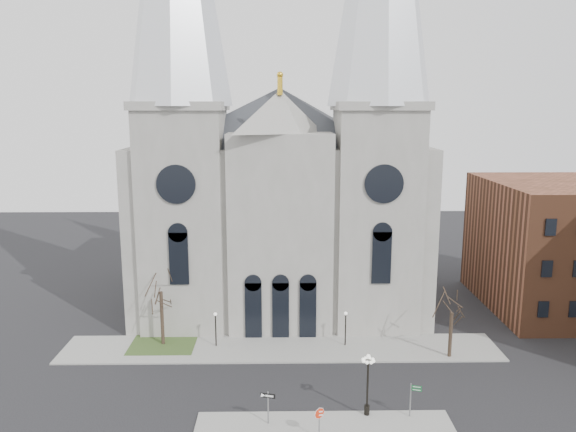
{
  "coord_description": "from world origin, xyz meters",
  "views": [
    {
      "loc": [
        -0.09,
        -37.33,
        21.96
      ],
      "look_at": [
        0.62,
        8.0,
        13.09
      ],
      "focal_mm": 35.0,
      "sensor_mm": 36.0,
      "label": 1
    }
  ],
  "objects_px": {
    "stop_sign": "(319,416)",
    "one_way_sign": "(268,402)",
    "street_name_sign": "(412,398)",
    "globe_lamp": "(368,377)"
  },
  "relations": [
    {
      "from": "stop_sign",
      "to": "globe_lamp",
      "type": "distance_m",
      "value": 4.83
    },
    {
      "from": "one_way_sign",
      "to": "stop_sign",
      "type": "bearing_deg",
      "value": -14.17
    },
    {
      "from": "street_name_sign",
      "to": "stop_sign",
      "type": "bearing_deg",
      "value": -143.92
    },
    {
      "from": "stop_sign",
      "to": "one_way_sign",
      "type": "relative_size",
      "value": 0.93
    },
    {
      "from": "globe_lamp",
      "to": "one_way_sign",
      "type": "distance_m",
      "value": 7.28
    },
    {
      "from": "stop_sign",
      "to": "globe_lamp",
      "type": "height_order",
      "value": "globe_lamp"
    },
    {
      "from": "globe_lamp",
      "to": "one_way_sign",
      "type": "bearing_deg",
      "value": -171.69
    },
    {
      "from": "globe_lamp",
      "to": "one_way_sign",
      "type": "height_order",
      "value": "globe_lamp"
    },
    {
      "from": "globe_lamp",
      "to": "street_name_sign",
      "type": "bearing_deg",
      "value": -5.61
    },
    {
      "from": "one_way_sign",
      "to": "street_name_sign",
      "type": "height_order",
      "value": "street_name_sign"
    }
  ]
}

